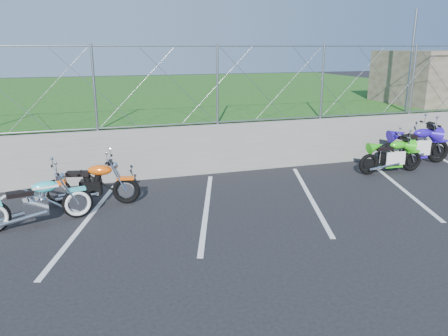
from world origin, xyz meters
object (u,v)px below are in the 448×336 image
object	(u,v)px
cruiser_turquoise	(38,204)
naked_orange	(93,185)
sportbike_blue	(415,147)
sportbike_green	(392,157)

from	to	relation	value
cruiser_turquoise	naked_orange	size ratio (longest dim) A/B	1.04
naked_orange	sportbike_blue	bearing A→B (deg)	16.95
naked_orange	sportbike_green	world-z (taller)	naked_orange
cruiser_turquoise	naked_orange	xyz separation A→B (m)	(1.01, 0.82, 0.01)
naked_orange	sportbike_green	size ratio (longest dim) A/B	1.05
sportbike_green	sportbike_blue	size ratio (longest dim) A/B	0.84
naked_orange	sportbike_blue	size ratio (longest dim) A/B	0.88
sportbike_green	sportbike_blue	bearing A→B (deg)	25.85
sportbike_green	sportbike_blue	distance (m)	1.33
cruiser_turquoise	sportbike_blue	bearing A→B (deg)	-3.62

